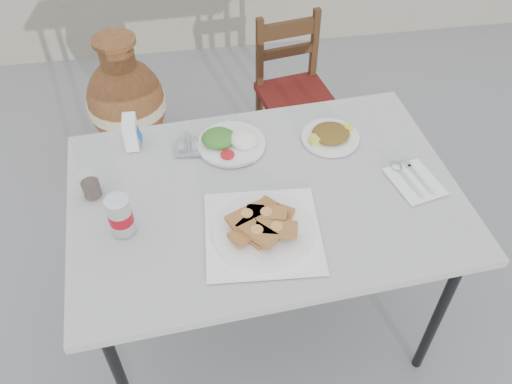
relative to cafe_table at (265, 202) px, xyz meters
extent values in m
plane|color=slate|center=(-0.13, -0.01, -0.78)|extent=(80.00, 80.00, 0.00)
cylinder|color=black|center=(-0.57, -0.41, -0.38)|extent=(0.04, 0.04, 0.78)
cylinder|color=black|center=(0.62, -0.34, -0.38)|extent=(0.04, 0.04, 0.78)
cylinder|color=black|center=(-0.62, 0.34, -0.38)|extent=(0.04, 0.04, 0.78)
cylinder|color=black|center=(0.57, 0.41, -0.38)|extent=(0.04, 0.04, 0.78)
cube|color=white|center=(0.00, 0.00, 0.04)|extent=(1.43, 1.01, 0.03)
cube|color=white|center=(0.00, 0.00, 0.06)|extent=(1.38, 0.97, 0.01)
cube|color=white|center=(-0.04, -0.19, 0.06)|extent=(0.40, 0.40, 0.00)
cylinder|color=white|center=(-0.04, -0.19, 0.07)|extent=(0.33, 0.33, 0.02)
cylinder|color=white|center=(-0.04, -0.19, 0.07)|extent=(0.34, 0.34, 0.01)
cylinder|color=white|center=(-0.09, 0.26, 0.07)|extent=(0.26, 0.26, 0.01)
ellipsoid|color=white|center=(-0.04, 0.25, 0.09)|extent=(0.11, 0.11, 0.06)
ellipsoid|color=#2B641C|center=(-0.13, 0.27, 0.09)|extent=(0.13, 0.12, 0.05)
cylinder|color=red|center=(-0.11, 0.19, 0.08)|extent=(0.05, 0.05, 0.01)
cylinder|color=white|center=(0.30, 0.24, 0.06)|extent=(0.23, 0.23, 0.01)
ellipsoid|color=#2C6619|center=(0.30, 0.24, 0.09)|extent=(0.15, 0.14, 0.04)
cylinder|color=yellow|center=(0.23, 0.21, 0.09)|extent=(0.05, 0.04, 0.04)
cylinder|color=yellow|center=(0.37, 0.26, 0.09)|extent=(0.05, 0.04, 0.04)
cylinder|color=silver|center=(-0.49, -0.10, 0.13)|extent=(0.08, 0.08, 0.14)
cylinder|color=#B00C18|center=(-0.49, -0.10, 0.12)|extent=(0.08, 0.08, 0.04)
cylinder|color=silver|center=(-0.49, -0.10, 0.20)|extent=(0.07, 0.07, 0.00)
cylinder|color=white|center=(-0.60, 0.08, 0.11)|extent=(0.07, 0.07, 0.10)
cylinder|color=black|center=(-0.60, 0.08, 0.09)|extent=(0.06, 0.06, 0.06)
cube|color=white|center=(-0.46, 0.33, 0.12)|extent=(0.05, 0.10, 0.12)
cube|color=blue|center=(-0.43, 0.33, 0.11)|extent=(0.02, 0.05, 0.07)
cube|color=silver|center=(-0.25, 0.26, 0.06)|extent=(0.11, 0.09, 0.01)
cylinder|color=white|center=(-0.28, 0.24, 0.10)|extent=(0.02, 0.02, 0.06)
cylinder|color=white|center=(-0.22, 0.24, 0.10)|extent=(0.02, 0.02, 0.06)
cylinder|color=silver|center=(-0.25, 0.28, 0.10)|extent=(0.03, 0.03, 0.05)
cube|color=white|center=(0.54, -0.04, 0.06)|extent=(0.20, 0.23, 0.00)
cube|color=silver|center=(0.52, -0.04, 0.07)|extent=(0.05, 0.15, 0.00)
ellipsoid|color=silver|center=(0.50, 0.04, 0.07)|extent=(0.04, 0.05, 0.01)
cube|color=silver|center=(0.56, -0.03, 0.07)|extent=(0.04, 0.15, 0.00)
cube|color=silver|center=(0.54, 0.05, 0.07)|extent=(0.03, 0.05, 0.00)
cube|color=#38220F|center=(0.23, 0.89, -0.58)|extent=(0.04, 0.04, 0.40)
cube|color=#38220F|center=(0.55, 0.94, -0.58)|extent=(0.04, 0.04, 0.40)
cube|color=#38220F|center=(0.18, 1.20, -0.58)|extent=(0.04, 0.04, 0.40)
cube|color=#38220F|center=(0.49, 1.26, -0.58)|extent=(0.04, 0.04, 0.40)
cube|color=#5A1712|center=(0.36, 1.07, -0.35)|extent=(0.43, 0.43, 0.04)
cube|color=#38220F|center=(0.18, 1.20, -0.16)|extent=(0.04, 0.04, 0.44)
cube|color=#38220F|center=(0.49, 1.26, -0.16)|extent=(0.04, 0.04, 0.44)
cube|color=#38220F|center=(0.34, 1.23, -0.02)|extent=(0.35, 0.08, 0.09)
cube|color=#38220F|center=(0.34, 1.23, -0.16)|extent=(0.35, 0.08, 0.05)
cylinder|color=brown|center=(-0.57, 1.25, -0.73)|extent=(0.33, 0.33, 0.08)
ellipsoid|color=brown|center=(-0.57, 1.25, -0.41)|extent=(0.43, 0.43, 0.54)
cylinder|color=beige|center=(-0.57, 1.25, -0.41)|extent=(0.44, 0.44, 0.06)
cylinder|color=brown|center=(-0.57, 1.25, -0.11)|extent=(0.19, 0.19, 0.17)
cylinder|color=brown|center=(-0.57, 1.25, -0.02)|extent=(0.23, 0.23, 0.03)
camera|label=1|loc=(-0.24, -1.31, 1.43)|focal=38.00mm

